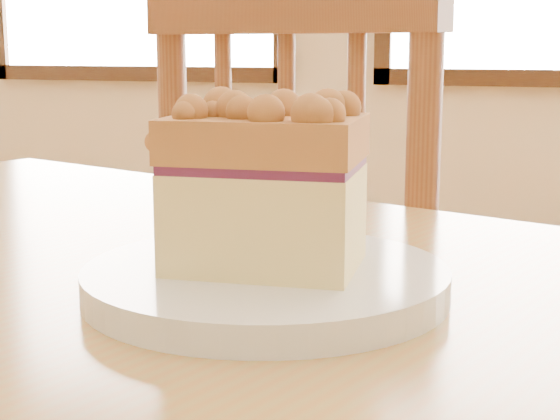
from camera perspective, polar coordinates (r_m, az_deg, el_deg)
name	(u,v)px	position (r m, az deg, el deg)	size (l,w,h in m)	color
cafe_table_main	(85,414)	(0.66, -12.82, -13.06)	(1.35, 1.11, 0.75)	#A1813E
cafe_chair_main	(347,331)	(1.26, 4.47, -8.01)	(0.56, 0.56, 1.00)	brown
plate	(266,282)	(0.57, -0.95, -4.82)	(0.24, 0.24, 0.02)	white
cake_slice	(265,182)	(0.56, -1.00, 1.84)	(0.14, 0.10, 0.12)	#FDE18F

